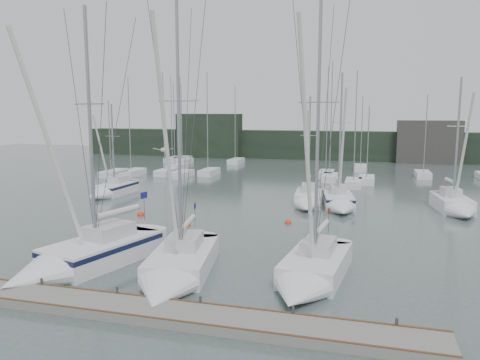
# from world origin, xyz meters

# --- Properties ---
(ground) EXTENTS (160.00, 160.00, 0.00)m
(ground) POSITION_xyz_m (0.00, 0.00, 0.00)
(ground) COLOR #4A5A56
(ground) RESTS_ON ground
(dock) EXTENTS (24.00, 2.00, 0.40)m
(dock) POSITION_xyz_m (0.00, -5.00, 0.20)
(dock) COLOR slate
(dock) RESTS_ON ground
(far_treeline) EXTENTS (90.00, 4.00, 5.00)m
(far_treeline) POSITION_xyz_m (0.00, 62.00, 2.50)
(far_treeline) COLOR black
(far_treeline) RESTS_ON ground
(far_building_left) EXTENTS (12.00, 3.00, 8.00)m
(far_building_left) POSITION_xyz_m (-20.00, 60.00, 4.00)
(far_building_left) COLOR black
(far_building_left) RESTS_ON ground
(far_building_right) EXTENTS (10.00, 3.00, 7.00)m
(far_building_right) POSITION_xyz_m (18.00, 60.00, 3.50)
(far_building_right) COLOR #3B3936
(far_building_right) RESTS_ON ground
(mast_forest) EXTENTS (55.45, 26.91, 14.87)m
(mast_forest) POSITION_xyz_m (-4.83, 41.42, 0.50)
(mast_forest) COLOR silver
(mast_forest) RESTS_ON ground
(sailboat_near_left) EXTENTS (5.63, 10.06, 15.09)m
(sailboat_near_left) POSITION_xyz_m (-6.18, -1.03, 0.66)
(sailboat_near_left) COLOR silver
(sailboat_near_left) RESTS_ON ground
(sailboat_near_center) EXTENTS (4.56, 9.82, 15.42)m
(sailboat_near_center) POSITION_xyz_m (-0.45, -1.18, 0.53)
(sailboat_near_center) COLOR silver
(sailboat_near_center) RESTS_ON ground
(sailboat_near_right) EXTENTS (3.69, 8.80, 15.19)m
(sailboat_near_right) POSITION_xyz_m (6.09, 0.11, 0.55)
(sailboat_near_right) COLOR silver
(sailboat_near_right) RESTS_ON ground
(sailboat_mid_a) EXTENTS (2.63, 7.38, 10.02)m
(sailboat_mid_a) POSITION_xyz_m (-16.46, 19.40, 0.56)
(sailboat_mid_a) COLOR silver
(sailboat_mid_a) RESTS_ON ground
(sailboat_mid_c) EXTENTS (2.89, 7.29, 10.53)m
(sailboat_mid_c) POSITION_xyz_m (3.54, 19.43, 0.54)
(sailboat_mid_c) COLOR silver
(sailboat_mid_c) RESTS_ON ground
(sailboat_mid_d) EXTENTS (3.69, 8.21, 12.64)m
(sailboat_mid_d) POSITION_xyz_m (6.36, 19.21, 0.58)
(sailboat_mid_d) COLOR silver
(sailboat_mid_d) RESTS_ON ground
(sailboat_mid_e) EXTENTS (3.35, 7.33, 12.12)m
(sailboat_mid_e) POSITION_xyz_m (15.94, 19.90, 0.58)
(sailboat_mid_e) COLOR silver
(sailboat_mid_e) RESTS_ON ground
(buoy_a) EXTENTS (0.49, 0.49, 0.49)m
(buoy_a) POSITION_xyz_m (-4.24, 10.04, 0.00)
(buoy_a) COLOR red
(buoy_a) RESTS_ON ground
(buoy_b) EXTENTS (0.54, 0.54, 0.54)m
(buoy_b) POSITION_xyz_m (2.91, 12.81, 0.00)
(buoy_b) COLOR red
(buoy_b) RESTS_ON ground
(buoy_c) EXTENTS (0.63, 0.63, 0.63)m
(buoy_c) POSITION_xyz_m (-9.33, 12.30, 0.00)
(buoy_c) COLOR red
(buoy_c) RESTS_ON ground
(seagull) EXTENTS (0.99, 0.46, 0.19)m
(seagull) POSITION_xyz_m (-0.66, -1.68, 6.74)
(seagull) COLOR white
(seagull) RESTS_ON ground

